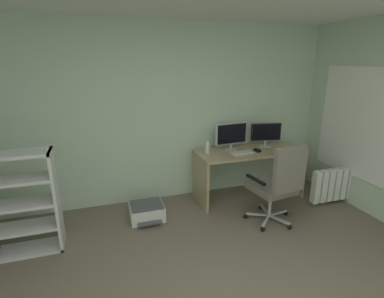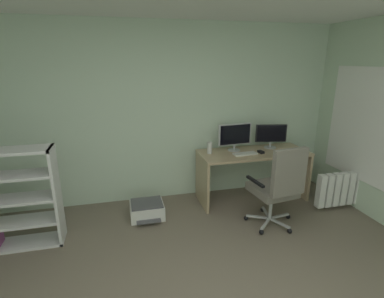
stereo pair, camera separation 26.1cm
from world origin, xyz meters
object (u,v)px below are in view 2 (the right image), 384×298
at_px(office_chair, 278,185).
at_px(printer, 147,210).
at_px(desktop_speaker, 210,148).
at_px(bookshelf, 3,201).
at_px(radiator, 349,188).
at_px(desk, 253,164).
at_px(monitor_main, 235,135).
at_px(monitor_secondary, 271,134).
at_px(keyboard, 245,154).
at_px(computer_mouse, 261,152).

distance_m(office_chair, printer, 1.74).
distance_m(desktop_speaker, bookshelf, 2.58).
relative_size(desktop_speaker, radiator, 0.17).
distance_m(desk, bookshelf, 3.20).
distance_m(monitor_main, office_chair, 1.06).
distance_m(printer, radiator, 2.86).
xyz_separation_m(desktop_speaker, bookshelf, (-2.51, -0.54, -0.26)).
bearing_deg(printer, monitor_main, 12.80).
xyz_separation_m(monitor_secondary, desktop_speaker, (-0.98, -0.05, -0.13)).
bearing_deg(keyboard, office_chair, -85.31).
bearing_deg(keyboard, monitor_main, 106.33).
bearing_deg(printer, monitor_secondary, 8.99).
xyz_separation_m(monitor_main, keyboard, (0.08, -0.22, -0.22)).
bearing_deg(printer, radiator, -8.35).
distance_m(desk, keyboard, 0.28).
height_order(keyboard, radiator, keyboard).
height_order(monitor_secondary, keyboard, monitor_secondary).
relative_size(computer_mouse, office_chair, 0.09).
distance_m(desk, desktop_speaker, 0.71).
bearing_deg(desk, computer_mouse, -50.52).
bearing_deg(monitor_secondary, radiator, -38.90).
height_order(monitor_secondary, office_chair, monitor_secondary).
distance_m(monitor_secondary, radiator, 1.32).
xyz_separation_m(desktop_speaker, radiator, (1.88, -0.67, -0.54)).
distance_m(desk, office_chair, 0.84).
bearing_deg(computer_mouse, desk, 120.33).
relative_size(keyboard, printer, 0.74).
height_order(desktop_speaker, office_chair, office_chair).
height_order(computer_mouse, desktop_speaker, desktop_speaker).
bearing_deg(computer_mouse, office_chair, -109.17).
bearing_deg(keyboard, computer_mouse, -2.18).
height_order(monitor_main, radiator, monitor_main).
bearing_deg(desktop_speaker, keyboard, -19.56).
bearing_deg(computer_mouse, radiator, -33.08).
bearing_deg(office_chair, keyboard, 98.77).
bearing_deg(monitor_main, computer_mouse, -32.56).
bearing_deg(keyboard, radiator, -23.86).
relative_size(computer_mouse, bookshelf, 0.09).
relative_size(keyboard, office_chair, 0.31).
relative_size(keyboard, bookshelf, 0.30).
height_order(desk, desktop_speaker, desktop_speaker).
xyz_separation_m(desk, keyboard, (-0.18, -0.09, 0.20)).
height_order(desktop_speaker, bookshelf, bookshelf).
relative_size(monitor_secondary, keyboard, 1.37).
bearing_deg(desktop_speaker, computer_mouse, -12.57).
relative_size(computer_mouse, desktop_speaker, 0.59).
bearing_deg(desktop_speaker, monitor_secondary, 2.78).
relative_size(monitor_main, computer_mouse, 5.13).
distance_m(bookshelf, radiator, 4.40).
height_order(monitor_main, desktop_speaker, monitor_main).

